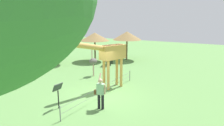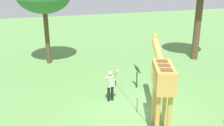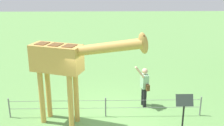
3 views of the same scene
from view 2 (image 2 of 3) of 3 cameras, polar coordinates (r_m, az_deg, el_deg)
The scene contains 5 objects.
ground_plane at distance 12.29m, azimuth 5.82°, elevation -10.68°, with size 60.00×60.00×0.00m, color #60934C.
giraffe at distance 10.43m, azimuth 10.90°, elevation -2.86°, with size 3.87×1.76×3.43m.
visitor at distance 12.87m, azimuth -0.29°, elevation -4.63°, with size 0.60×0.57×1.75m.
info_sign at distance 14.36m, azimuth 5.54°, elevation -1.95°, with size 0.56×0.21×1.32m.
wire_fence at distance 12.07m, azimuth 5.57°, elevation -9.07°, with size 7.05×0.05×0.75m.
Camera 2 is at (-9.74, 4.36, 6.09)m, focal length 41.59 mm.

